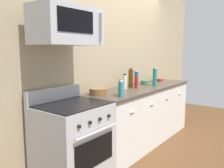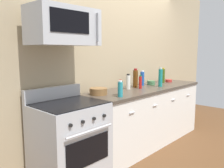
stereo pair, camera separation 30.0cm
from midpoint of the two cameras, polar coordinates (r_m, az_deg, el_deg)
ground_plane at (r=4.01m, az=10.58°, el=-13.89°), size 6.51×6.51×0.00m
back_wall at (r=3.96m, az=6.04°, el=5.99°), size 5.42×0.10×2.70m
counter_unit at (r=3.86m, az=10.77°, el=-7.55°), size 2.33×0.66×0.92m
range_oven at (r=2.74m, az=-7.21°, el=-13.84°), size 0.76×0.69×1.07m
microwave at (r=2.59m, az=-8.38°, el=13.73°), size 0.74×0.44×0.40m
bottle_olive_oil at (r=4.35m, az=14.33°, el=1.99°), size 0.06×0.06×0.27m
bottle_hot_sauce_red at (r=3.60m, az=9.31°, el=0.41°), size 0.05×0.05×0.20m
bottle_soy_sauce_dark at (r=3.01m, az=4.94°, el=-1.00°), size 0.06×0.06×0.21m
bottle_wine_amber at (r=3.70m, az=8.07°, el=1.34°), size 0.08×0.08×0.30m
bottle_dish_soap at (r=2.91m, az=4.99°, el=-1.27°), size 0.06×0.06×0.21m
bottle_vinegar_white at (r=3.51m, az=6.42°, el=0.49°), size 0.07×0.07×0.23m
bottle_sparkling_teal at (r=3.85m, az=13.96°, el=1.53°), size 0.06×0.06×0.31m
bottle_soda_blue at (r=3.95m, az=9.57°, el=1.38°), size 0.07×0.07×0.25m
bowl_red_small at (r=4.48m, az=15.55°, el=0.79°), size 0.12×0.12×0.05m
bowl_wooden_salad at (r=3.06m, az=-0.54°, el=-1.78°), size 0.23×0.23×0.09m
bowl_green_glaze at (r=4.04m, az=11.63°, el=0.31°), size 0.13×0.13×0.07m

